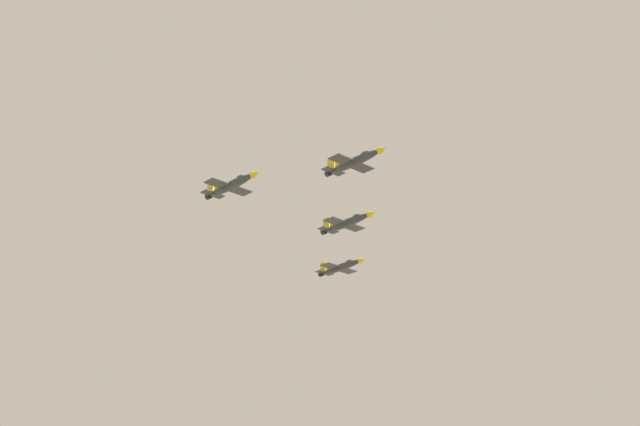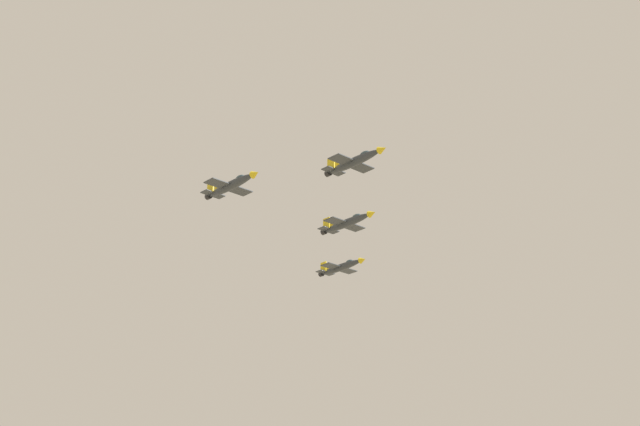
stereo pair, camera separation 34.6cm
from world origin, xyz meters
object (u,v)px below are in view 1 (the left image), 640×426
object	(u,v)px
jet_lead	(354,162)
jet_left_wingman	(347,223)
jet_right_wingman	(231,185)
jet_left_outer	(341,267)

from	to	relation	value
jet_lead	jet_left_wingman	xyz separation A→B (m)	(20.49, -10.76, -3.02)
jet_lead	jet_right_wingman	world-z (taller)	jet_lead
jet_lead	jet_left_wingman	bearing A→B (deg)	138.91
jet_right_wingman	jet_left_outer	world-z (taller)	jet_right_wingman
jet_right_wingman	jet_left_outer	size ratio (longest dim) A/B	1.03
jet_right_wingman	jet_lead	bearing A→B (deg)	39.75
jet_left_wingman	jet_right_wingman	distance (m)	29.98
jet_left_wingman	jet_left_outer	size ratio (longest dim) A/B	1.03
jet_right_wingman	jet_left_outer	xyz separation A→B (m)	(27.06, -40.00, -1.37)
jet_left_wingman	jet_right_wingman	bearing A→B (deg)	-90.61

